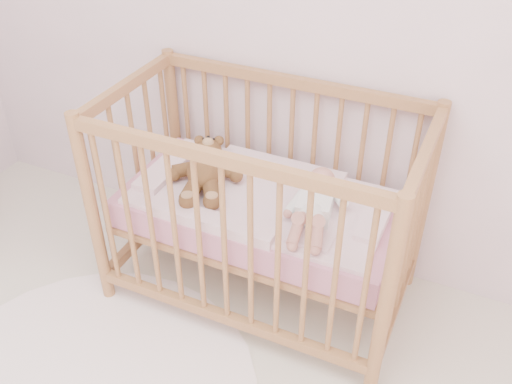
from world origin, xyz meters
The scene contains 5 objects.
crib centered at (-0.06, 1.60, 0.50)m, with size 1.36×0.76×1.00m, color #A87147, non-canonical shape.
mattress centered at (-0.06, 1.60, 0.49)m, with size 1.22×0.62×0.13m, color pink.
blanket centered at (-0.06, 1.60, 0.56)m, with size 1.10×0.58×0.06m, color #EEA4B7, non-canonical shape.
baby centered at (0.20, 1.58, 0.64)m, with size 0.26×0.53×0.13m, color white, non-canonical shape.
teddy_bear centered at (-0.32, 1.58, 0.65)m, with size 0.35×0.50×0.14m, color brown, non-canonical shape.
Camera 1 is at (0.76, -0.24, 2.04)m, focal length 40.00 mm.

